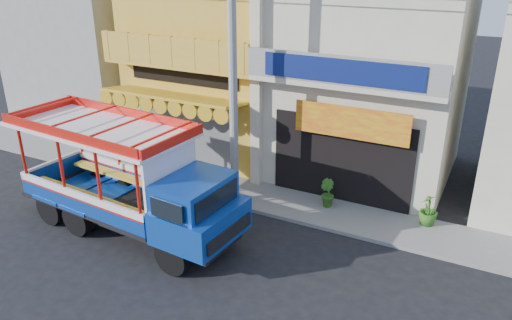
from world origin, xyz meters
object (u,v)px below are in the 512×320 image
at_px(potted_plant_c, 429,209).
at_px(green_sign, 147,160).
at_px(songthaew_truck, 140,186).
at_px(utility_pole, 237,51).
at_px(potted_plant_b, 327,193).

bearing_deg(potted_plant_c, green_sign, -65.12).
bearing_deg(green_sign, songthaew_truck, -52.40).
xyz_separation_m(utility_pole, green_sign, (-4.32, 0.67, -4.54)).
bearing_deg(utility_pole, green_sign, 171.24).
bearing_deg(songthaew_truck, potted_plant_c, 30.48).
distance_m(green_sign, potted_plant_c, 10.10).
distance_m(green_sign, potted_plant_b, 6.99).
xyz_separation_m(green_sign, potted_plant_b, (6.98, 0.36, 0.08)).
distance_m(utility_pole, potted_plant_c, 7.37).
distance_m(songthaew_truck, potted_plant_b, 5.88).
xyz_separation_m(songthaew_truck, green_sign, (-2.81, 3.64, -1.14)).
relative_size(utility_pole, potted_plant_c, 27.81).
bearing_deg(potted_plant_b, potted_plant_c, -141.92).
bearing_deg(green_sign, potted_plant_b, 2.96).
bearing_deg(utility_pole, songthaew_truck, -116.95).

